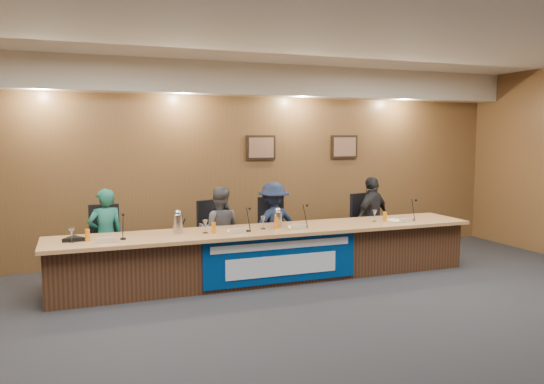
{
  "coord_description": "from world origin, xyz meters",
  "views": [
    {
      "loc": [
        -2.61,
        -4.56,
        2.06
      ],
      "look_at": [
        0.11,
        2.67,
        1.23
      ],
      "focal_mm": 35.0,
      "sensor_mm": 36.0,
      "label": 1
    }
  ],
  "objects_px": {
    "dais_body": "(271,255)",
    "speakerphone": "(74,239)",
    "office_chair_b": "(218,240)",
    "office_chair_c": "(271,236)",
    "carafe_left": "(178,224)",
    "banner": "(282,260)",
    "panelist_d": "(372,218)",
    "panelist_c": "(274,225)",
    "panelist_a": "(106,236)",
    "office_chair_d": "(369,229)",
    "office_chair_a": "(106,248)",
    "panelist_b": "(219,230)",
    "carafe_mid": "(278,220)"
  },
  "relations": [
    {
      "from": "dais_body",
      "to": "carafe_left",
      "type": "height_order",
      "value": "carafe_left"
    },
    {
      "from": "panelist_c",
      "to": "carafe_mid",
      "type": "height_order",
      "value": "panelist_c"
    },
    {
      "from": "office_chair_a",
      "to": "banner",
      "type": "bearing_deg",
      "value": -26.31
    },
    {
      "from": "office_chair_d",
      "to": "speakerphone",
      "type": "bearing_deg",
      "value": 174.71
    },
    {
      "from": "dais_body",
      "to": "panelist_b",
      "type": "relative_size",
      "value": 4.62
    },
    {
      "from": "panelist_d",
      "to": "office_chair_d",
      "type": "height_order",
      "value": "panelist_d"
    },
    {
      "from": "dais_body",
      "to": "speakerphone",
      "type": "bearing_deg",
      "value": -179.52
    },
    {
      "from": "panelist_b",
      "to": "office_chair_b",
      "type": "distance_m",
      "value": 0.2
    },
    {
      "from": "office_chair_a",
      "to": "panelist_c",
      "type": "bearing_deg",
      "value": -1.81
    },
    {
      "from": "panelist_d",
      "to": "office_chair_b",
      "type": "distance_m",
      "value": 2.64
    },
    {
      "from": "dais_body",
      "to": "office_chair_c",
      "type": "bearing_deg",
      "value": 69.49
    },
    {
      "from": "panelist_a",
      "to": "office_chair_a",
      "type": "xyz_separation_m",
      "value": [
        0.0,
        0.1,
        -0.19
      ]
    },
    {
      "from": "panelist_c",
      "to": "panelist_b",
      "type": "bearing_deg",
      "value": -8.88
    },
    {
      "from": "banner",
      "to": "carafe_left",
      "type": "height_order",
      "value": "carafe_left"
    },
    {
      "from": "panelist_b",
      "to": "carafe_mid",
      "type": "distance_m",
      "value": 0.95
    },
    {
      "from": "dais_body",
      "to": "office_chair_a",
      "type": "bearing_deg",
      "value": 162.34
    },
    {
      "from": "carafe_left",
      "to": "carafe_mid",
      "type": "relative_size",
      "value": 1.14
    },
    {
      "from": "dais_body",
      "to": "carafe_left",
      "type": "distance_m",
      "value": 1.43
    },
    {
      "from": "panelist_a",
      "to": "office_chair_b",
      "type": "height_order",
      "value": "panelist_a"
    },
    {
      "from": "office_chair_a",
      "to": "office_chair_d",
      "type": "distance_m",
      "value": 4.25
    },
    {
      "from": "office_chair_c",
      "to": "banner",
      "type": "bearing_deg",
      "value": -85.2
    },
    {
      "from": "office_chair_b",
      "to": "office_chair_c",
      "type": "height_order",
      "value": "same"
    },
    {
      "from": "dais_body",
      "to": "panelist_a",
      "type": "height_order",
      "value": "panelist_a"
    },
    {
      "from": "panelist_b",
      "to": "office_chair_d",
      "type": "xyz_separation_m",
      "value": [
        2.62,
        0.1,
        -0.17
      ]
    },
    {
      "from": "panelist_b",
      "to": "office_chair_a",
      "type": "distance_m",
      "value": 1.64
    },
    {
      "from": "panelist_c",
      "to": "carafe_left",
      "type": "relative_size",
      "value": 5.33
    },
    {
      "from": "office_chair_c",
      "to": "panelist_d",
      "type": "bearing_deg",
      "value": 14.82
    },
    {
      "from": "panelist_c",
      "to": "dais_body",
      "type": "bearing_deg",
      "value": 57.59
    },
    {
      "from": "dais_body",
      "to": "office_chair_b",
      "type": "relative_size",
      "value": 12.5
    },
    {
      "from": "panelist_a",
      "to": "carafe_left",
      "type": "bearing_deg",
      "value": 137.51
    },
    {
      "from": "office_chair_a",
      "to": "carafe_left",
      "type": "relative_size",
      "value": 1.91
    },
    {
      "from": "panelist_b",
      "to": "speakerphone",
      "type": "height_order",
      "value": "panelist_b"
    },
    {
      "from": "dais_body",
      "to": "panelist_d",
      "type": "xyz_separation_m",
      "value": [
        2.03,
        0.61,
        0.34
      ]
    },
    {
      "from": "dais_body",
      "to": "speakerphone",
      "type": "height_order",
      "value": "speakerphone"
    },
    {
      "from": "carafe_left",
      "to": "carafe_mid",
      "type": "height_order",
      "value": "carafe_left"
    },
    {
      "from": "dais_body",
      "to": "office_chair_b",
      "type": "height_order",
      "value": "dais_body"
    },
    {
      "from": "panelist_a",
      "to": "office_chair_d",
      "type": "distance_m",
      "value": 4.25
    },
    {
      "from": "office_chair_d",
      "to": "carafe_left",
      "type": "bearing_deg",
      "value": 177.23
    },
    {
      "from": "panelist_a",
      "to": "office_chair_c",
      "type": "distance_m",
      "value": 2.5
    },
    {
      "from": "dais_body",
      "to": "panelist_a",
      "type": "bearing_deg",
      "value": 164.7
    },
    {
      "from": "panelist_a",
      "to": "banner",
      "type": "bearing_deg",
      "value": 145.59
    },
    {
      "from": "office_chair_b",
      "to": "banner",
      "type": "bearing_deg",
      "value": -84.44
    },
    {
      "from": "banner",
      "to": "panelist_a",
      "type": "bearing_deg",
      "value": 155.29
    },
    {
      "from": "banner",
      "to": "panelist_d",
      "type": "bearing_deg",
      "value": 26.8
    },
    {
      "from": "office_chair_b",
      "to": "office_chair_d",
      "type": "bearing_deg",
      "value": -22.53
    },
    {
      "from": "panelist_a",
      "to": "panelist_c",
      "type": "height_order",
      "value": "panelist_c"
    },
    {
      "from": "panelist_a",
      "to": "office_chair_d",
      "type": "relative_size",
      "value": 2.78
    },
    {
      "from": "office_chair_c",
      "to": "dais_body",
      "type": "bearing_deg",
      "value": -92.44
    },
    {
      "from": "panelist_b",
      "to": "speakerphone",
      "type": "distance_m",
      "value": 2.14
    },
    {
      "from": "banner",
      "to": "panelist_b",
      "type": "bearing_deg",
      "value": 120.37
    }
  ]
}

